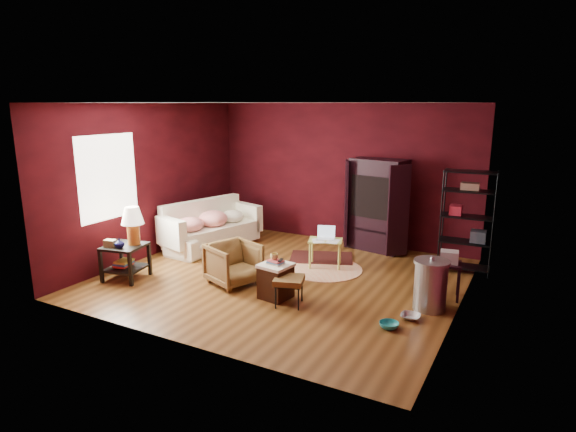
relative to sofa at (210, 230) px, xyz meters
The scene contains 18 objects.
room 2.42m from the sofa, 22.07° to the right, with size 5.54×5.04×2.84m.
sofa is the anchor object (origin of this frame).
armchair 2.06m from the sofa, 42.62° to the right, with size 0.71×0.66×0.73m, color black.
pet_bowl_steel 4.53m from the sofa, 17.44° to the right, with size 0.26×0.06×0.26m, color #AAADB1.
pet_bowl_turquoise 4.50m from the sofa, 22.91° to the right, with size 0.25×0.08×0.25m, color teal.
vase 2.20m from the sofa, 92.77° to the right, with size 0.15×0.16×0.15m, color #0C0D3C.
mug 2.83m from the sofa, 33.55° to the right, with size 0.12×0.09×0.12m, color #E3C96F.
side_table 2.00m from the sofa, 93.18° to the right, with size 0.71×0.71×1.18m.
sofa_cushions 0.06m from the sofa, 146.16° to the left, with size 1.31×2.15×0.84m.
hamper 2.86m from the sofa, 33.47° to the right, with size 0.48×0.48×0.60m.
footstool 3.18m from the sofa, 32.59° to the right, with size 0.51×0.51×0.41m.
rug_round 2.54m from the sofa, ahead, with size 1.67×1.67×0.01m.
rug_oriental 2.28m from the sofa, 10.96° to the left, with size 1.33×1.12×0.01m.
laptop_desk 2.46m from the sofa, ahead, with size 0.67×0.58×0.71m.
tv_armoire 3.29m from the sofa, 26.48° to the left, with size 1.37×0.89×1.77m.
wire_shelving 4.76m from the sofa, 11.07° to the left, with size 0.87×0.42×1.73m.
small_stand 4.61m from the sofa, ahead, with size 0.41×0.41×0.72m.
trash_can 4.55m from the sofa, 11.56° to the right, with size 0.61×0.61×0.77m.
Camera 1 is at (3.61, -6.51, 2.80)m, focal length 30.00 mm.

